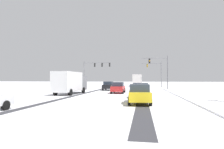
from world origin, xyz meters
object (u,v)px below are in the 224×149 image
(traffic_signal_far_left, at_px, (95,68))
(car_yellow_cab_fourth, at_px, (139,94))
(car_red_second, at_px, (118,88))
(car_silver_third, at_px, (140,90))
(box_truck_delivery, at_px, (71,82))
(bus_oncoming, at_px, (137,79))
(traffic_signal_near_right, at_px, (161,67))
(car_black_lead, at_px, (108,86))
(traffic_signal_far_right, at_px, (156,70))

(traffic_signal_far_left, xyz_separation_m, car_yellow_cab_fourth, (11.29, -28.68, -4.00))
(car_red_second, xyz_separation_m, car_silver_third, (3.30, -6.58, 0.00))
(box_truck_delivery, bearing_deg, car_silver_third, -21.87)
(bus_oncoming, bearing_deg, traffic_signal_near_right, -76.31)
(traffic_signal_near_right, relative_size, bus_oncoming, 0.59)
(car_black_lead, height_order, bus_oncoming, bus_oncoming)
(traffic_signal_far_left, bearing_deg, traffic_signal_near_right, -28.10)
(traffic_signal_far_left, xyz_separation_m, bus_oncoming, (10.11, 12.11, -2.83))
(traffic_signal_far_right, height_order, car_yellow_cab_fourth, traffic_signal_far_right)
(car_silver_third, relative_size, bus_oncoming, 0.38)
(car_red_second, height_order, box_truck_delivery, box_truck_delivery)
(car_yellow_cab_fourth, relative_size, bus_oncoming, 0.38)
(car_yellow_cab_fourth, bearing_deg, traffic_signal_far_left, 111.49)
(traffic_signal_far_left, relative_size, bus_oncoming, 0.63)
(car_silver_third, relative_size, car_yellow_cab_fourth, 0.99)
(car_yellow_cab_fourth, xyz_separation_m, bus_oncoming, (-1.18, 40.79, 1.18))
(car_red_second, relative_size, bus_oncoming, 0.37)
(car_black_lead, bearing_deg, car_yellow_cab_fourth, -72.02)
(car_silver_third, distance_m, bus_oncoming, 36.02)
(car_red_second, height_order, bus_oncoming, bus_oncoming)
(bus_oncoming, bearing_deg, car_silver_third, -88.03)
(traffic_signal_near_right, xyz_separation_m, car_black_lead, (-9.73, -2.15, -3.54))
(traffic_signal_far_left, bearing_deg, car_red_second, -65.05)
(traffic_signal_near_right, distance_m, traffic_signal_far_right, 12.13)
(traffic_signal_near_right, height_order, box_truck_delivery, traffic_signal_near_right)
(car_black_lead, distance_m, car_silver_third, 14.99)
(traffic_signal_far_left, distance_m, car_red_second, 19.50)
(bus_oncoming, bearing_deg, traffic_signal_far_right, -58.74)
(car_red_second, relative_size, car_silver_third, 0.99)
(traffic_signal_far_left, distance_m, box_truck_delivery, 20.35)
(car_yellow_cab_fourth, relative_size, box_truck_delivery, 0.56)
(traffic_signal_far_right, relative_size, car_red_second, 1.58)
(traffic_signal_far_right, bearing_deg, traffic_signal_near_right, -89.78)
(car_red_second, relative_size, box_truck_delivery, 0.55)
(car_silver_third, height_order, bus_oncoming, bus_oncoming)
(car_yellow_cab_fourth, bearing_deg, traffic_signal_near_right, 79.80)
(bus_oncoming, bearing_deg, car_black_lead, -102.23)
(traffic_signal_far_right, bearing_deg, traffic_signal_far_left, -164.64)
(bus_oncoming, relative_size, box_truck_delivery, 1.47)
(traffic_signal_far_right, xyz_separation_m, car_silver_third, (-3.62, -27.99, -3.55))
(traffic_signal_far_left, relative_size, car_black_lead, 1.68)
(car_black_lead, bearing_deg, bus_oncoming, 77.77)
(traffic_signal_far_right, relative_size, box_truck_delivery, 0.87)
(traffic_signal_far_left, xyz_separation_m, car_silver_third, (11.35, -23.88, -4.00))
(car_black_lead, bearing_deg, traffic_signal_near_right, 12.47)
(traffic_signal_near_right, height_order, car_red_second, traffic_signal_near_right)
(car_yellow_cab_fourth, bearing_deg, bus_oncoming, 91.66)
(traffic_signal_far_left, bearing_deg, traffic_signal_far_right, 15.36)
(bus_oncoming, bearing_deg, box_truck_delivery, -104.58)
(car_silver_third, bearing_deg, traffic_signal_near_right, 77.00)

